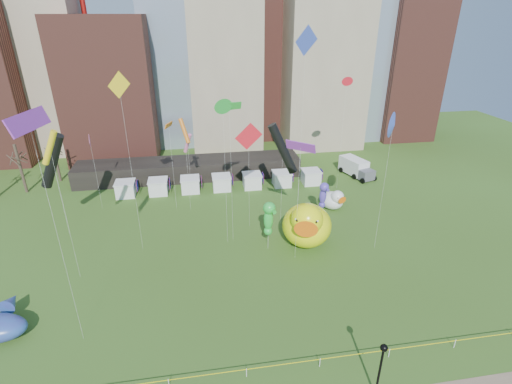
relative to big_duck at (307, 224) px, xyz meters
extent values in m
plane|color=#39561A|center=(-9.92, -17.82, -2.93)|extent=(160.00, 160.00, 0.00)
cube|color=gray|center=(-39.92, 44.18, 18.07)|extent=(14.00, 12.00, 42.00)
cube|color=brown|center=(-27.92, 38.18, 10.07)|extent=(16.00, 14.00, 26.00)
cube|color=#8C9EB2|center=(-15.92, 46.18, 24.57)|extent=(12.00, 12.00, 55.00)
cube|color=gray|center=(-5.92, 42.18, 14.07)|extent=(14.00, 14.00, 34.00)
cube|color=gray|center=(14.08, 40.18, 12.07)|extent=(16.00, 14.00, 30.00)
cube|color=#8C9EB2|center=(24.08, 44.18, 21.07)|extent=(14.00, 12.00, 48.00)
cube|color=brown|center=(34.08, 42.18, 15.07)|extent=(12.00, 12.00, 36.00)
cube|color=black|center=(-13.92, 24.18, -1.33)|extent=(38.00, 6.00, 3.20)
cube|color=white|center=(-23.92, 18.18, -1.83)|extent=(2.80, 2.80, 2.20)
cube|color=red|center=(-22.12, 18.18, -1.33)|extent=(0.08, 1.40, 1.60)
cube|color=white|center=(-18.92, 18.18, -1.83)|extent=(2.80, 2.80, 2.20)
cube|color=red|center=(-17.12, 18.18, -1.33)|extent=(0.08, 1.40, 1.60)
cube|color=white|center=(-13.92, 18.18, -1.83)|extent=(2.80, 2.80, 2.20)
cube|color=red|center=(-12.12, 18.18, -1.33)|extent=(0.08, 1.40, 1.60)
cube|color=white|center=(-8.92, 18.18, -1.83)|extent=(2.80, 2.80, 2.20)
cube|color=red|center=(-7.12, 18.18, -1.33)|extent=(0.08, 1.40, 1.60)
cube|color=white|center=(-3.92, 18.18, -1.83)|extent=(2.80, 2.80, 2.20)
cube|color=red|center=(-2.12, 18.18, -1.33)|extent=(0.08, 1.40, 1.60)
cube|color=white|center=(1.08, 18.18, -1.83)|extent=(2.80, 2.80, 2.20)
cube|color=red|center=(2.88, 18.18, -1.33)|extent=(0.08, 1.40, 1.60)
cube|color=white|center=(6.08, 18.18, -1.83)|extent=(2.80, 2.80, 2.20)
cube|color=red|center=(7.88, 18.18, -1.33)|extent=(0.08, 1.40, 1.60)
cylinder|color=#382B21|center=(-39.92, 22.18, 1.07)|extent=(0.44, 0.44, 8.00)
cylinder|color=#382B21|center=(-35.92, 26.18, 0.82)|extent=(0.44, 0.44, 7.50)
cylinder|color=white|center=(-15.92, -17.82, -2.48)|extent=(0.06, 0.06, 0.90)
cylinder|color=white|center=(-9.92, -17.82, -2.48)|extent=(0.06, 0.06, 0.90)
cylinder|color=white|center=(-3.92, -17.82, -2.48)|extent=(0.06, 0.06, 0.90)
cylinder|color=white|center=(2.08, -17.82, -2.48)|extent=(0.06, 0.06, 0.90)
cylinder|color=white|center=(8.08, -17.82, -2.48)|extent=(0.06, 0.06, 0.90)
cube|color=yellow|center=(-9.92, -17.82, -2.13)|extent=(50.00, 0.02, 0.07)
ellipsoid|color=#F8FF0D|center=(0.16, 0.46, -0.43)|extent=(7.99, 8.65, 4.99)
ellipsoid|color=#F8FF0D|center=(1.04, 3.07, -0.56)|extent=(1.98, 1.75, 2.02)
sphere|color=#F8FF0D|center=(-0.56, -1.65, 1.57)|extent=(4.75, 4.75, 3.75)
cone|color=orange|center=(-1.07, -3.16, 1.45)|extent=(2.49, 2.26, 2.06)
sphere|color=white|center=(-1.87, -2.30, 2.07)|extent=(0.67, 0.67, 0.67)
sphere|color=white|center=(0.09, -2.96, 2.07)|extent=(0.67, 0.67, 0.67)
sphere|color=black|center=(-1.97, -2.60, 2.07)|extent=(0.34, 0.34, 0.34)
sphere|color=black|center=(-0.02, -3.26, 2.07)|extent=(0.34, 0.34, 0.34)
ellipsoid|color=white|center=(6.47, 8.92, -1.67)|extent=(4.08, 4.39, 2.51)
ellipsoid|color=white|center=(5.99, 10.23, -1.74)|extent=(1.00, 0.89, 1.02)
sphere|color=white|center=(6.85, 7.87, -0.66)|extent=(2.42, 2.42, 1.89)
cone|color=orange|center=(7.13, 7.12, -0.72)|extent=(1.27, 1.15, 1.04)
sphere|color=white|center=(6.54, 7.20, -0.41)|extent=(0.34, 0.34, 0.34)
sphere|color=white|center=(7.52, 7.56, -0.41)|extent=(0.34, 0.34, 0.34)
sphere|color=black|center=(6.60, 7.05, -0.41)|extent=(0.17, 0.17, 0.17)
sphere|color=black|center=(7.57, 7.41, -0.41)|extent=(0.17, 0.17, 0.17)
cylinder|color=silver|center=(-4.79, -0.18, -0.87)|extent=(0.03, 0.03, 4.11)
ellipsoid|color=green|center=(-4.79, -0.18, 1.19)|extent=(1.39, 1.27, 2.86)
sphere|color=green|center=(-4.79, -0.33, 2.72)|extent=(1.90, 1.90, 1.46)
cone|color=green|center=(-4.79, -0.99, 2.65)|extent=(0.82, 1.04, 0.51)
sphere|color=green|center=(-4.79, -0.13, -0.45)|extent=(1.02, 1.02, 1.02)
cylinder|color=silver|center=(3.92, 5.87, -1.09)|extent=(0.03, 0.03, 3.66)
ellipsoid|color=#533FBD|center=(3.92, 5.87, 0.74)|extent=(1.12, 0.99, 2.45)
sphere|color=#533FBD|center=(3.92, 5.72, 2.05)|extent=(1.51, 1.51, 1.25)
cone|color=#533FBD|center=(3.92, 5.15, 1.99)|extent=(0.61, 0.86, 0.44)
sphere|color=#533FBD|center=(3.92, 5.92, -0.67)|extent=(0.88, 0.88, 0.88)
cone|color=#393188|center=(-30.83, -7.20, -1.50)|extent=(1.73, 1.92, 1.54)
cylinder|color=black|center=(-0.61, -21.02, -0.56)|extent=(0.18, 0.18, 4.70)
sphere|color=black|center=(-0.61, -21.02, 1.94)|extent=(0.55, 0.55, 0.55)
cone|color=black|center=(-0.61, -21.02, 2.23)|extent=(0.20, 0.20, 0.24)
cube|color=white|center=(14.70, 20.91, -1.29)|extent=(4.03, 5.79, 2.63)
cube|color=#595960|center=(15.74, 17.70, -1.82)|extent=(2.89, 2.55, 1.68)
cylinder|color=black|center=(14.03, 18.70, -2.45)|extent=(0.54, 0.98, 0.95)
cylinder|color=black|center=(16.53, 19.51, -2.45)|extent=(0.54, 0.98, 0.95)
cylinder|color=black|center=(12.92, 22.10, -2.45)|extent=(0.54, 0.98, 0.95)
cylinder|color=black|center=(15.43, 22.92, -2.45)|extent=(0.54, 0.98, 0.95)
cylinder|color=silver|center=(9.73, 15.51, 5.63)|extent=(0.02, 0.02, 17.10)
cone|color=red|center=(9.73, 15.51, 14.18)|extent=(1.31, 0.46, 1.31)
cylinder|color=silver|center=(-26.85, 14.30, 2.25)|extent=(0.02, 0.02, 10.35)
cube|color=pink|center=(-26.85, 14.30, 7.42)|extent=(0.30, 1.72, 1.73)
cylinder|color=silver|center=(-1.90, 5.74, 2.41)|extent=(0.02, 0.02, 10.67)
cylinder|color=black|center=(-1.90, 5.74, 7.74)|extent=(4.04, 1.68, 6.67)
cylinder|color=silver|center=(-8.75, 2.65, 5.53)|extent=(0.02, 0.02, 16.92)
cube|color=green|center=(-8.75, 2.65, 13.99)|extent=(2.74, 1.08, 0.84)
cylinder|color=silver|center=(-26.08, -2.21, 4.44)|extent=(0.02, 0.02, 14.73)
cylinder|color=yellow|center=(-26.08, -2.21, 11.81)|extent=(2.05, 0.77, 3.41)
cylinder|color=silver|center=(2.18, 11.80, 8.54)|extent=(0.02, 0.02, 22.93)
cube|color=blue|center=(2.18, 11.80, 20.01)|extent=(1.98, 3.31, 3.83)
cylinder|color=silver|center=(-16.05, 12.66, 3.33)|extent=(0.02, 0.02, 12.50)
cube|color=orange|center=(-16.05, 12.66, 9.58)|extent=(1.07, 2.02, 0.64)
cylinder|color=silver|center=(-23.59, -11.59, 6.83)|extent=(0.02, 0.02, 19.52)
cube|color=purple|center=(-23.59, -11.59, 16.59)|extent=(1.50, 4.14, 1.25)
cylinder|color=silver|center=(-6.22, 5.64, 3.33)|extent=(0.02, 0.02, 12.52)
cube|color=red|center=(-6.22, 5.64, 9.59)|extent=(3.36, 0.46, 3.38)
cylinder|color=silver|center=(-13.80, 16.05, 1.46)|extent=(0.02, 0.02, 8.76)
cylinder|color=pink|center=(-13.80, 16.05, 5.84)|extent=(1.59, 1.75, 3.12)
cylinder|color=silver|center=(-29.59, 7.23, 2.14)|extent=(0.02, 0.02, 10.13)
cylinder|color=black|center=(-29.59, 7.23, 7.20)|extent=(4.29, 2.24, 7.01)
cylinder|color=silver|center=(-9.49, 2.11, 5.60)|extent=(0.02, 0.02, 17.06)
cone|color=green|center=(-9.49, 2.11, 14.13)|extent=(1.46, 1.04, 1.61)
cylinder|color=silver|center=(-19.88, 2.34, 6.84)|extent=(0.02, 0.02, 19.53)
cube|color=yellow|center=(-19.88, 2.34, 16.60)|extent=(2.44, 1.31, 2.75)
cylinder|color=silver|center=(8.13, -2.09, 4.76)|extent=(0.02, 0.02, 15.37)
cone|color=blue|center=(8.13, -2.09, 12.44)|extent=(1.88, 2.30, 2.64)
cylinder|color=silver|center=(-14.00, 11.88, 2.98)|extent=(0.02, 0.02, 11.81)
cylinder|color=orange|center=(-14.00, 11.88, 8.89)|extent=(1.64, 1.89, 3.32)
cylinder|color=silver|center=(-2.03, -2.57, 3.91)|extent=(0.02, 0.02, 13.68)
cube|color=purple|center=(-2.03, -2.57, 10.75)|extent=(2.76, 2.56, 1.01)
camera|label=1|loc=(-12.64, -39.06, 23.16)|focal=27.00mm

